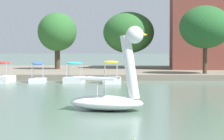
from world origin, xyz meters
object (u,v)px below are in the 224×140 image
at_px(swan_boat, 112,91).
at_px(pedal_boat_cyan, 74,76).
at_px(pedal_boat_blue, 38,76).
at_px(tree_broadleaf_behind_dock, 205,27).
at_px(pedal_boat_yellow, 111,77).
at_px(tree_broadleaf_left, 129,33).
at_px(tree_sapling_by_fence, 57,32).
at_px(pedal_boat_red, 2,76).

distance_m(swan_boat, pedal_boat_cyan, 15.03).
distance_m(pedal_boat_blue, tree_broadleaf_behind_dock, 13.80).
bearing_deg(pedal_boat_blue, swan_boat, -68.67).
bearing_deg(swan_boat, pedal_boat_yellow, 91.71).
height_order(pedal_boat_yellow, tree_broadleaf_left, tree_broadleaf_left).
bearing_deg(tree_broadleaf_behind_dock, tree_sapling_by_fence, 148.32).
height_order(tree_sapling_by_fence, tree_broadleaf_left, tree_broadleaf_left).
xyz_separation_m(swan_boat, tree_sapling_by_fence, (-6.05, 26.67, 3.32)).
bearing_deg(pedal_boat_cyan, pedal_boat_yellow, -10.06).
bearing_deg(tree_broadleaf_left, pedal_boat_blue, -115.67).
bearing_deg(swan_boat, tree_broadleaf_left, 88.02).
xyz_separation_m(swan_boat, pedal_boat_cyan, (-3.07, 14.71, -0.30)).
height_order(pedal_boat_cyan, tree_broadleaf_behind_dock, tree_broadleaf_behind_dock).
distance_m(pedal_boat_cyan, tree_sapling_by_fence, 12.84).
bearing_deg(pedal_boat_red, pedal_boat_cyan, 1.63).
xyz_separation_m(swan_boat, pedal_boat_red, (-8.27, 14.56, -0.32)).
relative_size(pedal_boat_yellow, tree_broadleaf_left, 0.32).
xyz_separation_m(pedal_boat_yellow, pedal_boat_red, (-7.84, 0.32, 0.01)).
xyz_separation_m(pedal_boat_yellow, pedal_boat_blue, (-5.25, 0.30, 0.03)).
bearing_deg(pedal_boat_yellow, pedal_boat_cyan, 169.94).
bearing_deg(tree_broadleaf_left, pedal_boat_cyan, -106.49).
bearing_deg(tree_broadleaf_behind_dock, pedal_boat_blue, -162.05).
bearing_deg(pedal_boat_yellow, tree_broadleaf_left, 84.32).
xyz_separation_m(pedal_boat_cyan, pedal_boat_red, (-5.20, -0.15, -0.01)).
bearing_deg(swan_boat, pedal_boat_cyan, 101.79).
xyz_separation_m(pedal_boat_cyan, pedal_boat_blue, (-2.61, -0.17, -0.00)).
xyz_separation_m(swan_boat, pedal_boat_blue, (-5.68, 14.54, -0.30)).
height_order(pedal_boat_red, tree_broadleaf_left, tree_broadleaf_left).
relative_size(pedal_boat_yellow, pedal_boat_red, 0.99).
xyz_separation_m(pedal_boat_cyan, tree_broadleaf_behind_dock, (10.04, 3.92, 3.70)).
bearing_deg(pedal_boat_red, tree_broadleaf_behind_dock, 14.96).
xyz_separation_m(pedal_boat_yellow, pedal_boat_cyan, (-2.64, 0.47, 0.03)).
bearing_deg(tree_sapling_by_fence, pedal_boat_cyan, -76.02).
bearing_deg(tree_broadleaf_behind_dock, swan_boat, -110.51).
bearing_deg(pedal_boat_yellow, swan_boat, -88.29).
bearing_deg(tree_sapling_by_fence, pedal_boat_yellow, -65.66).
height_order(swan_boat, tree_sapling_by_fence, tree_sapling_by_fence).
relative_size(pedal_boat_cyan, tree_broadleaf_left, 0.31).
relative_size(swan_boat, pedal_boat_yellow, 1.42).
xyz_separation_m(pedal_boat_cyan, tree_sapling_by_fence, (-2.98, 11.96, 3.62)).
relative_size(pedal_boat_cyan, tree_broadleaf_behind_dock, 0.41).
bearing_deg(tree_broadleaf_behind_dock, pedal_boat_yellow, -149.29).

